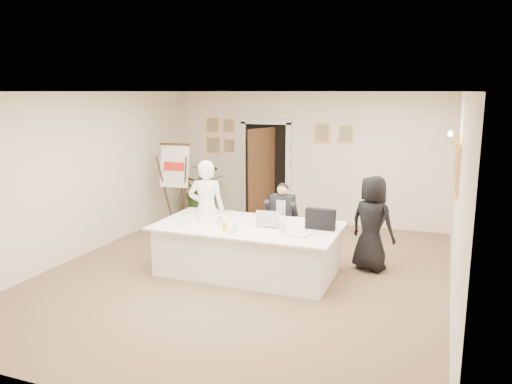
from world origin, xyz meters
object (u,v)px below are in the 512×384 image
object	(u,v)px
standing_woman	(372,223)
paper_stack	(299,234)
oj_glass	(225,227)
potted_palm	(203,189)
conference_table	(248,249)
flip_chart	(177,190)
laptop	(270,217)
steel_jug	(220,221)
seated_man	(282,218)
laptop_bag	(320,219)
standing_man	(207,210)

from	to	relation	value
standing_woman	paper_stack	xyz separation A→B (m)	(-0.88, -1.10, 0.03)
oj_glass	potted_palm	bearing A→B (deg)	121.16
conference_table	paper_stack	distance (m)	1.02
paper_stack	oj_glass	xyz separation A→B (m)	(-1.09, -0.16, 0.05)
flip_chart	laptop	world-z (taller)	flip_chart
standing_woman	steel_jug	size ratio (longest dim) A/B	13.84
standing_woman	seated_man	bearing A→B (deg)	14.37
conference_table	laptop_bag	size ratio (longest dim) A/B	6.40
seated_man	paper_stack	bearing A→B (deg)	-53.96
laptop_bag	steel_jug	bearing A→B (deg)	-169.29
flip_chart	potted_palm	distance (m)	1.21
potted_palm	paper_stack	size ratio (longest dim) A/B	4.04
conference_table	standing_woman	world-z (taller)	standing_woman
conference_table	laptop_bag	world-z (taller)	laptop_bag
conference_table	laptop	bearing A→B (deg)	16.23
standing_woman	paper_stack	distance (m)	1.41
laptop	steel_jug	world-z (taller)	laptop
seated_man	laptop	xyz separation A→B (m)	(0.13, -0.98, 0.28)
standing_man	oj_glass	distance (m)	1.13
standing_man	steel_jug	distance (m)	0.73
seated_man	standing_man	size ratio (longest dim) A/B	0.75
seated_man	flip_chart	xyz separation A→B (m)	(-2.55, 0.85, 0.17)
seated_man	potted_palm	xyz separation A→B (m)	(-2.56, 2.05, -0.04)
potted_palm	oj_glass	xyz separation A→B (m)	(2.16, -3.56, 0.24)
seated_man	oj_glass	distance (m)	1.58
paper_stack	steel_jug	world-z (taller)	steel_jug
conference_table	paper_stack	world-z (taller)	paper_stack
seated_man	standing_man	xyz separation A→B (m)	(-1.13, -0.65, 0.21)
potted_palm	oj_glass	world-z (taller)	potted_palm
standing_man	conference_table	bearing A→B (deg)	139.53
laptop	laptop_bag	bearing A→B (deg)	-0.94
steel_jug	conference_table	bearing A→B (deg)	14.61
standing_man	potted_palm	size ratio (longest dim) A/B	1.42
potted_palm	laptop_bag	distance (m)	4.56
seated_man	steel_jug	size ratio (longest dim) A/B	11.59
seated_man	potted_palm	distance (m)	3.28
conference_table	paper_stack	xyz separation A→B (m)	(0.90, -0.27, 0.40)
seated_man	laptop_bag	bearing A→B (deg)	-36.41
laptop	laptop_bag	distance (m)	0.77
seated_man	standing_woman	size ratio (longest dim) A/B	0.84
paper_stack	laptop	bearing A→B (deg)	146.50
standing_woman	potted_palm	distance (m)	4.73
potted_palm	laptop_bag	size ratio (longest dim) A/B	2.70
conference_table	standing_woman	size ratio (longest dim) A/B	1.86
seated_man	laptop	distance (m)	1.03
potted_palm	paper_stack	distance (m)	4.70
laptop_bag	paper_stack	size ratio (longest dim) A/B	1.50
standing_man	standing_woman	distance (m)	2.73
flip_chart	oj_glass	world-z (taller)	flip_chart
seated_man	laptop	bearing A→B (deg)	-73.47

